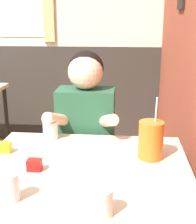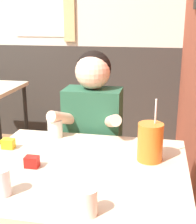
{
  "view_description": "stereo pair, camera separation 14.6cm",
  "coord_description": "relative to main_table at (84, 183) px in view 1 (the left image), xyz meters",
  "views": [
    {
      "loc": [
        1.03,
        -0.9,
        1.39
      ],
      "look_at": [
        0.91,
        0.49,
        0.97
      ],
      "focal_mm": 50.0,
      "sensor_mm": 36.0,
      "label": 1
    },
    {
      "loc": [
        1.18,
        -0.88,
        1.39
      ],
      "look_at": [
        0.91,
        0.49,
        0.97
      ],
      "focal_mm": 50.0,
      "sensor_mm": 36.0,
      "label": 2
    }
  ],
  "objects": [
    {
      "name": "brick_wall_right",
      "position": [
        0.58,
        0.92,
        0.66
      ],
      "size": [
        0.08,
        4.5,
        2.7
      ],
      "color": "brown",
      "rests_on": "ground_plane"
    },
    {
      "name": "back_wall",
      "position": [
        -0.87,
        2.19,
        0.66
      ],
      "size": [
        5.81,
        0.09,
        2.7
      ],
      "color": "beige",
      "rests_on": "ground_plane"
    },
    {
      "name": "main_table",
      "position": [
        0.0,
        0.0,
        0.0
      ],
      "size": [
        0.94,
        0.81,
        0.76
      ],
      "color": "beige",
      "rests_on": "ground_plane"
    },
    {
      "name": "person_seated",
      "position": [
        -0.06,
        0.55,
        -0.05
      ],
      "size": [
        0.42,
        0.41,
        1.22
      ],
      "color": "#235138",
      "rests_on": "ground_plane"
    },
    {
      "name": "cocktail_pitcher",
      "position": [
        0.3,
        0.13,
        0.16
      ],
      "size": [
        0.12,
        0.12,
        0.3
      ],
      "color": "#C6661E",
      "rests_on": "main_table"
    },
    {
      "name": "glass_near_pitcher",
      "position": [
        -0.23,
        -0.27,
        0.13
      ],
      "size": [
        0.06,
        0.06,
        0.1
      ],
      "color": "silver",
      "rests_on": "main_table"
    },
    {
      "name": "glass_center",
      "position": [
        -0.22,
        0.33,
        0.12
      ],
      "size": [
        0.08,
        0.08,
        0.1
      ],
      "color": "silver",
      "rests_on": "main_table"
    },
    {
      "name": "glass_far_side",
      "position": [
        0.11,
        -0.33,
        0.12
      ],
      "size": [
        0.07,
        0.07,
        0.09
      ],
      "color": "silver",
      "rests_on": "main_table"
    },
    {
      "name": "condiment_ketchup",
      "position": [
        -0.21,
        -0.04,
        0.1
      ],
      "size": [
        0.06,
        0.04,
        0.05
      ],
      "color": "#B7140F",
      "rests_on": "main_table"
    },
    {
      "name": "condiment_mustard",
      "position": [
        -0.4,
        0.13,
        0.1
      ],
      "size": [
        0.06,
        0.04,
        0.05
      ],
      "color": "yellow",
      "rests_on": "main_table"
    }
  ]
}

